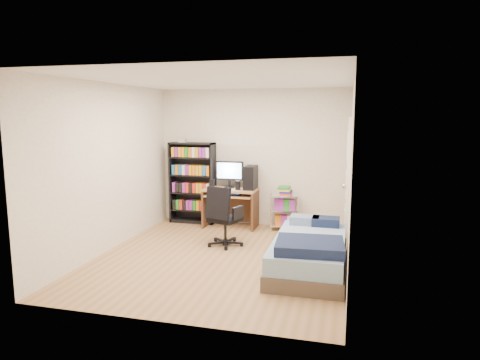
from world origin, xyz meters
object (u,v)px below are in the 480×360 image
(media_shelf, at_px, (192,182))
(office_chair, at_px, (224,227))
(computer_desk, at_px, (236,192))
(bed, at_px, (309,252))

(media_shelf, relative_size, office_chair, 1.66)
(computer_desk, bearing_deg, office_chair, -84.74)
(media_shelf, relative_size, bed, 0.84)
(computer_desk, height_order, office_chair, computer_desk)
(media_shelf, distance_m, bed, 3.16)
(office_chair, distance_m, bed, 1.56)
(bed, bearing_deg, office_chair, 153.00)
(computer_desk, bearing_deg, media_shelf, 172.85)
(office_chair, bearing_deg, bed, -8.96)
(bed, bearing_deg, media_shelf, 140.10)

